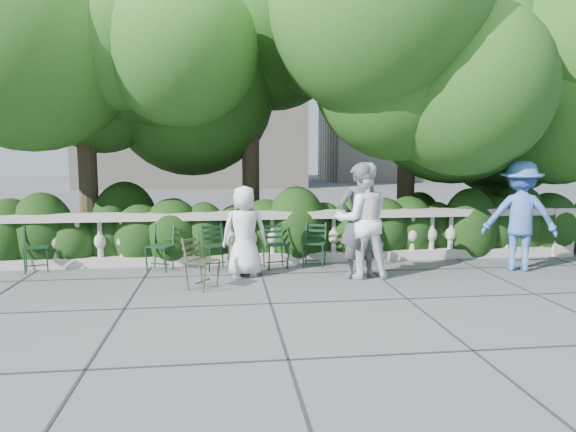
{
  "coord_description": "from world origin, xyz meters",
  "views": [
    {
      "loc": [
        -1.12,
        -7.99,
        2.1
      ],
      "look_at": [
        0.0,
        1.0,
        1.0
      ],
      "focal_mm": 32.0,
      "sensor_mm": 36.0,
      "label": 1
    }
  ],
  "objects": [
    {
      "name": "person_casual_man",
      "position": [
        1.19,
        0.39,
        0.98
      ],
      "size": [
        0.96,
        0.75,
        1.96
      ],
      "primitive_type": "imported",
      "rotation": [
        0.0,
        0.0,
        3.15
      ],
      "color": "white",
      "rests_on": "ground"
    },
    {
      "name": "chair_a",
      "position": [
        -1.24,
        1.14,
        0.0
      ],
      "size": [
        0.58,
        0.6,
        0.84
      ],
      "primitive_type": null,
      "rotation": [
        0.0,
        0.0,
        0.34
      ],
      "color": "black",
      "rests_on": "ground"
    },
    {
      "name": "person_businessman",
      "position": [
        -0.79,
        0.73,
        0.78
      ],
      "size": [
        0.77,
        0.51,
        1.57
      ],
      "primitive_type": "imported",
      "rotation": [
        0.0,
        0.0,
        3.13
      ],
      "color": "silver",
      "rests_on": "ground"
    },
    {
      "name": "chair_c",
      "position": [
        -2.34,
        1.2,
        0.0
      ],
      "size": [
        0.57,
        0.6,
        0.84
      ],
      "primitive_type": null,
      "rotation": [
        0.0,
        0.0,
        -0.34
      ],
      "color": "black",
      "rests_on": "ground"
    },
    {
      "name": "chair_weathered",
      "position": [
        -1.36,
        -0.13,
        0.0
      ],
      "size": [
        0.64,
        0.63,
        0.84
      ],
      "primitive_type": null,
      "rotation": [
        0.0,
        0.0,
        0.97
      ],
      "color": "black",
      "rests_on": "ground"
    },
    {
      "name": "ground",
      "position": [
        0.0,
        0.0,
        0.0
      ],
      "size": [
        90.0,
        90.0,
        0.0
      ],
      "primitive_type": "plane",
      "color": "#484B4F",
      "rests_on": "ground"
    },
    {
      "name": "chair_f",
      "position": [
        1.67,
        1.25,
        0.0
      ],
      "size": [
        0.61,
        0.62,
        0.84
      ],
      "primitive_type": null,
      "rotation": [
        0.0,
        0.0,
        0.46
      ],
      "color": "black",
      "rests_on": "ground"
    },
    {
      "name": "shrub_hedge",
      "position": [
        0.0,
        3.0,
        0.0
      ],
      "size": [
        15.0,
        2.6,
        1.7
      ],
      "primitive_type": null,
      "color": "black",
      "rests_on": "ground"
    },
    {
      "name": "balustrade",
      "position": [
        0.0,
        1.8,
        0.49
      ],
      "size": [
        12.0,
        0.44,
        1.0
      ],
      "color": "#9E998E",
      "rests_on": "ground"
    },
    {
      "name": "chair_e",
      "position": [
        0.49,
        1.16,
        0.0
      ],
      "size": [
        0.57,
        0.59,
        0.84
      ],
      "primitive_type": null,
      "rotation": [
        0.0,
        0.0,
        -0.32
      ],
      "color": "black",
      "rests_on": "ground"
    },
    {
      "name": "tree_canopy",
      "position": [
        0.69,
        3.19,
        3.96
      ],
      "size": [
        15.04,
        6.52,
        6.78
      ],
      "color": "#3F3023",
      "rests_on": "ground"
    },
    {
      "name": "person_woman_grey",
      "position": [
        1.12,
        0.36,
        0.98
      ],
      "size": [
        0.8,
        0.61,
        1.96
      ],
      "primitive_type": "imported",
      "rotation": [
        0.0,
        0.0,
        3.35
      ],
      "color": "#3F3F44",
      "rests_on": "ground"
    },
    {
      "name": "chair_d",
      "position": [
        -0.17,
        1.1,
        0.0
      ],
      "size": [
        0.53,
        0.56,
        0.84
      ],
      "primitive_type": null,
      "rotation": [
        0.0,
        0.0,
        0.22
      ],
      "color": "black",
      "rests_on": "ground"
    },
    {
      "name": "chair_b",
      "position": [
        -4.43,
        1.34,
        0.0
      ],
      "size": [
        0.55,
        0.58,
        0.84
      ],
      "primitive_type": null,
      "rotation": [
        0.0,
        0.0,
        0.27
      ],
      "color": "black",
      "rests_on": "ground"
    },
    {
      "name": "person_older_blue",
      "position": [
        4.17,
        0.59,
        0.99
      ],
      "size": [
        1.46,
        1.15,
        1.98
      ],
      "primitive_type": "imported",
      "rotation": [
        0.0,
        0.0,
        2.76
      ],
      "color": "#3862A8",
      "rests_on": "ground"
    }
  ]
}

